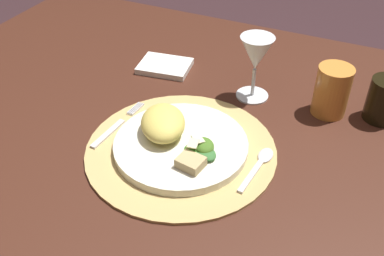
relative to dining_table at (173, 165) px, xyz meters
The scene contains 11 objects.
dining_table is the anchor object (origin of this frame).
placemat 0.16m from the dining_table, 51.27° to the right, with size 0.36×0.36×0.01m, color tan.
dinner_plate 0.17m from the dining_table, 51.27° to the right, with size 0.25×0.25×0.02m, color white.
pasta_serving 0.18m from the dining_table, 75.68° to the right, with size 0.11×0.08×0.05m, color #DFC95B.
salad_greens 0.20m from the dining_table, 38.04° to the right, with size 0.08×0.07×0.03m.
bread_piece 0.22m from the dining_table, 50.57° to the right, with size 0.04×0.04×0.02m, color tan.
fork 0.17m from the dining_table, 141.63° to the right, with size 0.02×0.17×0.00m.
spoon 0.25m from the dining_table, 12.85° to the right, with size 0.03×0.13×0.01m.
napkin 0.25m from the dining_table, 120.89° to the left, with size 0.12×0.09×0.01m, color white.
wine_glass 0.30m from the dining_table, 53.25° to the left, with size 0.07×0.07×0.14m.
amber_tumbler 0.38m from the dining_table, 30.99° to the left, with size 0.07×0.07×0.11m, color orange.
Camera 1 is at (0.35, -0.65, 1.29)m, focal length 41.56 mm.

